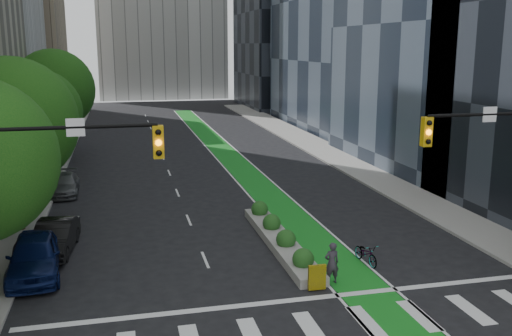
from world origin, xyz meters
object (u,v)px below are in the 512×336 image
bicycle (366,253)px  cyclist (332,263)px  median_planter (280,238)px  parked_car_left_near (35,256)px  parked_car_left_mid (55,237)px  parked_car_left_far (64,184)px

bicycle → cyclist: bearing=-150.9°
median_planter → parked_car_left_near: size_ratio=2.04×
parked_car_left_mid → parked_car_left_far: bearing=98.3°
parked_car_left_near → parked_car_left_mid: (0.52, 2.59, -0.12)m
median_planter → parked_car_left_far: 16.32m
median_planter → cyclist: bearing=-80.3°
median_planter → cyclist: size_ratio=6.04×
bicycle → parked_car_left_near: bearing=164.7°
cyclist → parked_car_left_near: parked_car_left_near is taller
parked_car_left_near → parked_car_left_mid: bearing=75.8°
parked_car_left_near → cyclist: bearing=-20.0°
cyclist → parked_car_left_mid: (-10.98, 6.13, -0.11)m
parked_car_left_mid → bicycle: bearing=-13.3°
cyclist → parked_car_left_mid: 12.58m
median_planter → bicycle: bearing=-45.6°
median_planter → parked_car_left_near: 10.77m
median_planter → parked_car_left_far: bearing=131.0°
parked_car_left_mid → parked_car_left_far: (-0.52, 10.88, -0.10)m
parked_car_left_near → parked_car_left_far: bearing=87.1°
median_planter → parked_car_left_mid: (-10.18, 1.44, 0.36)m
bicycle → parked_car_left_mid: parked_car_left_mid is taller
median_planter → cyclist: 4.78m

